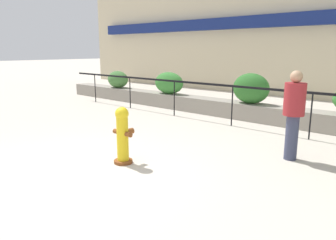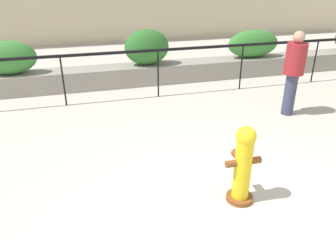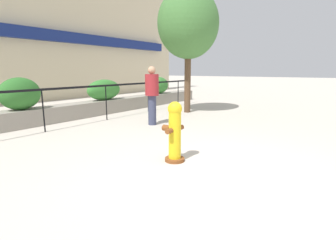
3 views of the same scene
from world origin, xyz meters
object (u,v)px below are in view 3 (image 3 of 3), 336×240
Objects in this scene: hedge_bush_2 at (20,94)px; fire_hydrant at (175,131)px; hedge_bush_3 at (104,90)px; pedestrian at (152,92)px; street_tree at (188,24)px; hedge_bush_4 at (159,85)px.

hedge_bush_2 is 1.08× the size of fire_hydrant.
pedestrian is (-0.64, -2.84, 0.10)m from hedge_bush_3.
hedge_bush_3 is 1.40× the size of fire_hydrant.
pedestrian reaches higher than fire_hydrant.
hedge_bush_4 is at bearing 60.27° from street_tree.
fire_hydrant is (0.16, -5.17, -0.41)m from hedge_bush_2.
hedge_bush_4 is (3.39, 0.00, 0.01)m from hedge_bush_3.
street_tree reaches higher than fire_hydrant.
fire_hydrant is (-2.91, -5.17, -0.33)m from hedge_bush_3.
hedge_bush_4 is 1.14× the size of fire_hydrant.
street_tree is (4.89, 2.72, 2.72)m from fire_hydrant.
hedge_bush_2 is at bearing 91.73° from fire_hydrant.
hedge_bush_2 is 3.06m from hedge_bush_3.
fire_hydrant is at bearing -119.32° from hedge_bush_3.
hedge_bush_2 reaches higher than hedge_bush_4.
hedge_bush_2 is 6.07m from street_tree.
street_tree is (1.99, -2.45, 2.39)m from hedge_bush_3.
hedge_bush_2 is 0.25× the size of street_tree.
street_tree is at bearing -119.73° from hedge_bush_4.
hedge_bush_4 reaches higher than hedge_bush_3.
hedge_bush_4 is 0.27× the size of street_tree.
hedge_bush_2 is at bearing 130.45° from pedestrian.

